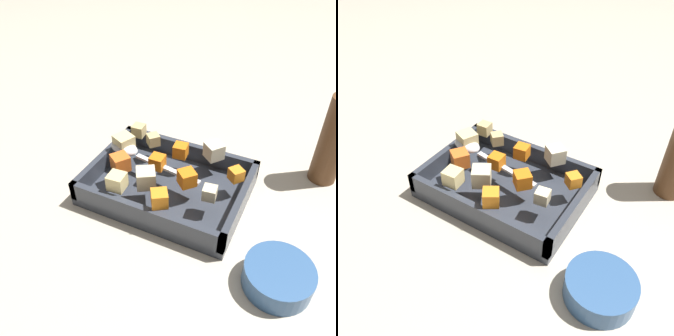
{
  "view_description": "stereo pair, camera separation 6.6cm",
  "coord_description": "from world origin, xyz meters",
  "views": [
    {
      "loc": [
        -0.21,
        0.48,
        0.48
      ],
      "look_at": [
        0.02,
        0.02,
        0.06
      ],
      "focal_mm": 38.22,
      "sensor_mm": 36.0,
      "label": 1
    },
    {
      "loc": [
        -0.26,
        0.45,
        0.48
      ],
      "look_at": [
        0.02,
        0.02,
        0.06
      ],
      "focal_mm": 38.22,
      "sensor_mm": 36.0,
      "label": 2
    }
  ],
  "objects": [
    {
      "name": "ground_plane",
      "position": [
        0.0,
        0.0,
        0.0
      ],
      "size": [
        4.0,
        4.0,
        0.0
      ],
      "primitive_type": "plane",
      "color": "#BCB29E"
    },
    {
      "name": "baking_dish",
      "position": [
        0.02,
        0.02,
        0.02
      ],
      "size": [
        0.3,
        0.22,
        0.05
      ],
      "color": "#333842",
      "rests_on": "ground_plane"
    },
    {
      "name": "carrot_chunk_heap_top",
      "position": [
        -0.03,
        0.03,
        0.07
      ],
      "size": [
        0.04,
        0.04,
        0.03
      ],
      "primitive_type": "cube",
      "rotation": [
        0.0,
        0.0,
        5.55
      ],
      "color": "orange",
      "rests_on": "baking_dish"
    },
    {
      "name": "carrot_chunk_near_right",
      "position": [
        0.1,
        0.05,
        0.07
      ],
      "size": [
        0.04,
        0.04,
        0.03
      ],
      "primitive_type": "cube",
      "rotation": [
        0.0,
        0.0,
        4.11
      ],
      "color": "orange",
      "rests_on": "baking_dish"
    },
    {
      "name": "carrot_chunk_far_right",
      "position": [
        0.04,
        0.01,
        0.07
      ],
      "size": [
        0.03,
        0.03,
        0.03
      ],
      "primitive_type": "cube",
      "rotation": [
        0.0,
        0.0,
        4.75
      ],
      "color": "orange",
      "rests_on": "baking_dish"
    },
    {
      "name": "carrot_chunk_mid_right",
      "position": [
        -0.01,
        0.1,
        0.07
      ],
      "size": [
        0.04,
        0.04,
        0.03
      ],
      "primitive_type": "cube",
      "rotation": [
        0.0,
        0.0,
        3.71
      ],
      "color": "orange",
      "rests_on": "baking_dish"
    },
    {
      "name": "carrot_chunk_corner_se",
      "position": [
        -0.1,
        -0.02,
        0.06
      ],
      "size": [
        0.03,
        0.03,
        0.02
      ],
      "primitive_type": "cube",
      "rotation": [
        0.0,
        0.0,
        2.47
      ],
      "color": "orange",
      "rests_on": "baking_dish"
    },
    {
      "name": "carrot_chunk_corner_ne",
      "position": [
        0.02,
        -0.04,
        0.07
      ],
      "size": [
        0.03,
        0.03,
        0.03
      ],
      "primitive_type": "cube",
      "rotation": [
        0.0,
        0.0,
        4.83
      ],
      "color": "orange",
      "rests_on": "baking_dish"
    },
    {
      "name": "potato_chunk_near_left",
      "position": [
        0.04,
        0.07,
        0.07
      ],
      "size": [
        0.05,
        0.05,
        0.03
      ],
      "primitive_type": "cube",
      "rotation": [
        0.0,
        0.0,
        5.26
      ],
      "color": "beige",
      "rests_on": "baking_dish"
    },
    {
      "name": "potato_chunk_center",
      "position": [
        0.08,
        -0.05,
        0.06
      ],
      "size": [
        0.03,
        0.03,
        0.02
      ],
      "primitive_type": "cube",
      "rotation": [
        0.0,
        0.0,
        3.97
      ],
      "color": "tan",
      "rests_on": "baking_dish"
    },
    {
      "name": "potato_chunk_corner_nw",
      "position": [
        -0.05,
        -0.06,
        0.07
      ],
      "size": [
        0.04,
        0.04,
        0.03
      ],
      "primitive_type": "cube",
      "rotation": [
        0.0,
        0.0,
        2.47
      ],
      "color": "beige",
      "rests_on": "baking_dish"
    },
    {
      "name": "potato_chunk_back_center",
      "position": [
        -0.08,
        0.05,
        0.06
      ],
      "size": [
        0.03,
        0.03,
        0.02
      ],
      "primitive_type": "cube",
      "rotation": [
        0.0,
        0.0,
        3.28
      ],
      "color": "beige",
      "rests_on": "baking_dish"
    },
    {
      "name": "potato_chunk_under_handle",
      "position": [
        0.13,
        -0.01,
        0.07
      ],
      "size": [
        0.04,
        0.04,
        0.03
      ],
      "primitive_type": "cube",
      "rotation": [
        0.0,
        0.0,
        4.3
      ],
      "color": "#E0CC89",
      "rests_on": "baking_dish"
    },
    {
      "name": "potato_chunk_near_spoon",
      "position": [
        0.08,
        0.1,
        0.07
      ],
      "size": [
        0.03,
        0.03,
        0.03
      ],
      "primitive_type": "cube",
      "rotation": [
        0.0,
        0.0,
        1.64
      ],
      "color": "#E0CC89",
      "rests_on": "baking_dish"
    },
    {
      "name": "potato_chunk_mid_left",
      "position": [
        0.13,
        -0.07,
        0.07
      ],
      "size": [
        0.03,
        0.03,
        0.02
      ],
      "primitive_type": "cube",
      "rotation": [
        0.0,
        0.0,
        0.06
      ],
      "color": "tan",
      "rests_on": "baking_dish"
    },
    {
      "name": "serving_spoon",
      "position": [
        0.11,
        -0.0,
        0.06
      ],
      "size": [
        0.21,
        0.06,
        0.02
      ],
      "rotation": [
        0.0,
        0.0,
        2.98
      ],
      "color": "silver",
      "rests_on": "baking_dish"
    },
    {
      "name": "small_prep_bowl",
      "position": [
        -0.22,
        0.13,
        0.02
      ],
      "size": [
        0.11,
        0.11,
        0.04
      ],
      "primitive_type": "cylinder",
      "color": "#33598C",
      "rests_on": "ground_plane"
    }
  ]
}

